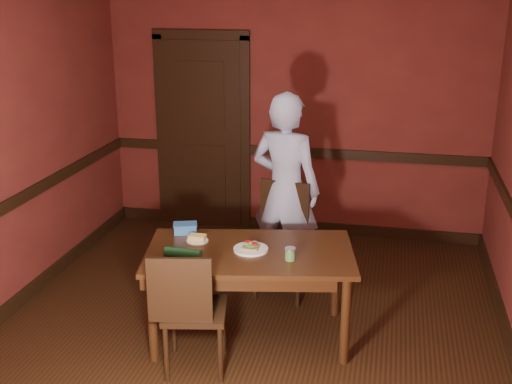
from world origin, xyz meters
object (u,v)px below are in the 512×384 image
at_px(person, 286,190).
at_px(cheese_saucer, 197,239).
at_px(food_tub, 185,228).
at_px(chair_near, 195,308).
at_px(dining_table, 250,294).
at_px(sandwich_plate, 251,248).
at_px(sauce_jar, 290,254).
at_px(chair_far, 285,242).

relative_size(person, cheese_saucer, 10.29).
bearing_deg(food_tub, chair_near, -85.71).
bearing_deg(cheese_saucer, dining_table, -11.16).
height_order(dining_table, person, person).
bearing_deg(sandwich_plate, food_tub, 158.59).
bearing_deg(dining_table, sauce_jar, -28.57).
xyz_separation_m(sandwich_plate, sauce_jar, (0.31, -0.11, 0.03)).
xyz_separation_m(chair_far, chair_near, (-0.41, -1.26, -0.02)).
bearing_deg(chair_far, sauce_jar, -67.05).
distance_m(person, sauce_jar, 1.17).
xyz_separation_m(dining_table, cheese_saucer, (-0.43, 0.09, 0.38)).
bearing_deg(sandwich_plate, dining_table, -122.79).
height_order(dining_table, chair_far, chair_far).
distance_m(chair_near, food_tub, 0.83).
bearing_deg(food_tub, dining_table, -40.53).
bearing_deg(sauce_jar, cheese_saucer, 166.07).
bearing_deg(dining_table, food_tub, 146.69).
xyz_separation_m(sauce_jar, food_tub, (-0.90, 0.34, -0.01)).
height_order(chair_near, sauce_jar, chair_near).
relative_size(chair_far, sandwich_plate, 3.72).
height_order(chair_far, sauce_jar, chair_far).
xyz_separation_m(dining_table, chair_near, (-0.28, -0.48, 0.10)).
bearing_deg(chair_near, cheese_saucer, -86.46).
bearing_deg(sandwich_plate, chair_near, -120.46).
distance_m(chair_far, cheese_saucer, 0.93).
relative_size(chair_near, sandwich_plate, 3.54).
relative_size(chair_far, cheese_saucer, 5.71).
relative_size(sauce_jar, cheese_saucer, 0.55).
xyz_separation_m(sauce_jar, cheese_saucer, (-0.75, 0.19, -0.03)).
xyz_separation_m(person, sauce_jar, (0.23, -1.14, -0.11)).
bearing_deg(sauce_jar, sandwich_plate, 160.75).
height_order(chair_far, chair_near, chair_far).
relative_size(chair_near, sauce_jar, 9.95).
relative_size(dining_table, person, 0.88).
distance_m(sandwich_plate, sauce_jar, 0.33).
distance_m(person, food_tub, 1.05).
height_order(cheese_saucer, food_tub, food_tub).
height_order(dining_table, cheese_saucer, cheese_saucer).
height_order(chair_far, sandwich_plate, chair_far).
bearing_deg(sauce_jar, chair_far, 102.15).
bearing_deg(chair_near, sauce_jar, -159.15).
bearing_deg(sauce_jar, person, 101.51).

